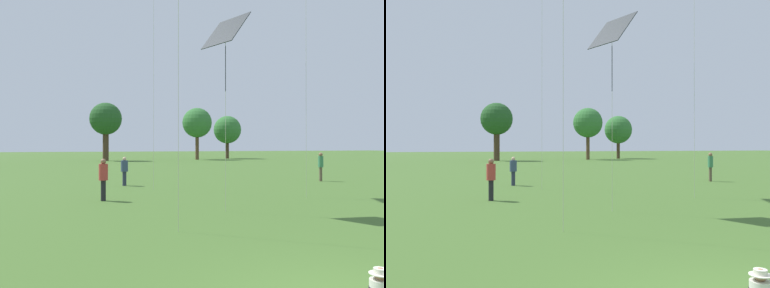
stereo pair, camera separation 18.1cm
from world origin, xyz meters
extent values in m
sphere|color=#A37556|center=(0.38, 0.17, 0.47)|extent=(0.18, 0.18, 0.18)
cylinder|color=beige|center=(0.38, 0.17, 0.47)|extent=(0.30, 0.30, 0.01)
cylinder|color=beige|center=(0.38, 0.17, 0.51)|extent=(0.18, 0.18, 0.08)
cylinder|color=brown|center=(11.74, 15.73, 0.44)|extent=(0.20, 0.20, 0.88)
cylinder|color=#387A51|center=(11.74, 15.73, 1.23)|extent=(0.37, 0.37, 0.70)
sphere|color=brown|center=(11.74, 15.73, 1.68)|extent=(0.24, 0.24, 0.24)
cylinder|color=black|center=(-2.09, 11.61, 0.42)|extent=(0.23, 0.23, 0.83)
cylinder|color=#B23833|center=(-2.09, 11.61, 1.16)|extent=(0.42, 0.42, 0.66)
sphere|color=brown|center=(-2.09, 11.61, 1.58)|extent=(0.22, 0.22, 0.22)
cylinder|color=#282D42|center=(-0.35, 17.13, 0.39)|extent=(0.25, 0.25, 0.79)
cylinder|color=#334260|center=(-0.35, 17.13, 1.10)|extent=(0.45, 0.45, 0.62)
sphere|color=#DBAD89|center=(-0.35, 17.13, 1.50)|extent=(0.21, 0.21, 0.21)
cube|color=#1E2328|center=(1.54, 7.74, 6.10)|extent=(1.40, 1.70, 1.14)
cylinder|color=#1E2328|center=(1.54, 7.74, 4.82)|extent=(0.02, 0.02, 1.53)
cylinder|color=#BCB7A8|center=(1.54, 7.74, 3.05)|extent=(0.01, 0.01, 6.09)
cylinder|color=#BCB7A8|center=(0.69, 14.58, 7.23)|extent=(0.01, 0.01, 14.45)
cylinder|color=#473323|center=(2.71, 53.80, 2.51)|extent=(0.89, 0.89, 5.03)
sphere|color=#235123|center=(2.71, 53.80, 6.36)|extent=(4.86, 4.86, 4.86)
cylinder|color=#473323|center=(24.32, 56.94, 1.90)|extent=(0.59, 0.59, 3.80)
sphere|color=#337033|center=(24.32, 56.94, 5.15)|extent=(4.91, 4.91, 4.91)
cylinder|color=brown|center=(17.48, 53.94, 2.36)|extent=(0.58, 0.58, 4.73)
sphere|color=#337033|center=(17.48, 53.94, 6.07)|extent=(4.88, 4.88, 4.88)
camera|label=1|loc=(-3.71, -3.77, 2.20)|focal=35.00mm
camera|label=2|loc=(-3.54, -3.83, 2.20)|focal=35.00mm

